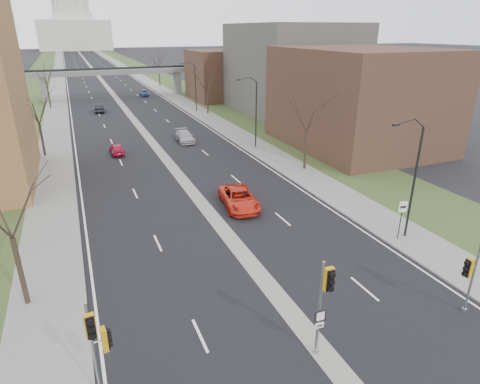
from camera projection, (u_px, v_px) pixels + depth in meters
ground at (309, 335)px, 19.85m from camera, size 700.00×700.00×0.00m
road_surface at (93, 70)px, 148.11m from camera, size 20.00×600.00×0.01m
median_strip at (93, 70)px, 148.11m from camera, size 1.20×600.00×0.02m
sidewalk_right at (127, 69)px, 152.36m from camera, size 4.00×600.00×0.12m
sidewalk_left at (58, 71)px, 143.81m from camera, size 4.00×600.00×0.12m
grass_verge_right at (143, 68)px, 154.50m from camera, size 8.00×600.00×0.10m
grass_verge_left at (40, 72)px, 141.68m from camera, size 8.00×600.00×0.10m
commercial_block_near at (358, 99)px, 50.08m from camera, size 16.00×20.00×12.00m
commercial_block_mid at (292, 69)px, 71.46m from camera, size 18.00×22.00×15.00m
commercial_block_far at (225, 75)px, 85.65m from camera, size 14.00×14.00×10.00m
pedestrian_bridge at (113, 75)px, 86.43m from camera, size 34.00×3.00×6.45m
capitol at (73, 22)px, 286.46m from camera, size 48.00×42.00×55.75m
streetlight_near at (411, 146)px, 26.27m from camera, size 2.61×0.20×8.70m
streetlight_mid at (250, 92)px, 48.50m from camera, size 2.61×0.20×8.70m
streetlight_far at (191, 72)px, 70.74m from camera, size 2.61×0.20×8.70m
tree_left_a at (1, 193)px, 19.56m from camera, size 7.20×7.20×9.40m
tree_left_b at (35, 104)px, 45.37m from camera, size 6.75×6.75×8.81m
tree_left_c at (44, 70)px, 74.13m from camera, size 7.65×7.65×9.99m
tree_right_a at (308, 108)px, 40.79m from camera, size 7.20×7.20×9.40m
tree_right_b at (207, 80)px, 69.31m from camera, size 6.30×6.30×8.22m
tree_right_c at (158, 59)px, 103.05m from camera, size 7.65×7.65×9.99m
signal_pole_left at (97, 339)px, 15.27m from camera, size 0.81×0.92×4.71m
signal_pole_median at (325, 295)px, 17.24m from camera, size 0.57×0.81×4.94m
signal_pole_right at (477, 264)px, 20.15m from camera, size 0.82×0.87×4.72m
speed_limit_sign at (402, 213)px, 27.92m from camera, size 0.63×0.15×2.92m
car_left_near at (117, 149)px, 48.38m from camera, size 1.57×3.75×1.27m
car_left_far at (99, 108)px, 72.96m from camera, size 1.86×4.58×1.48m
car_right_near at (239, 198)px, 33.88m from camera, size 3.32×5.97×1.58m
car_right_mid at (185, 136)px, 53.68m from camera, size 2.24×5.00×1.42m
car_right_far at (144, 93)px, 90.60m from camera, size 1.85×4.18×1.40m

